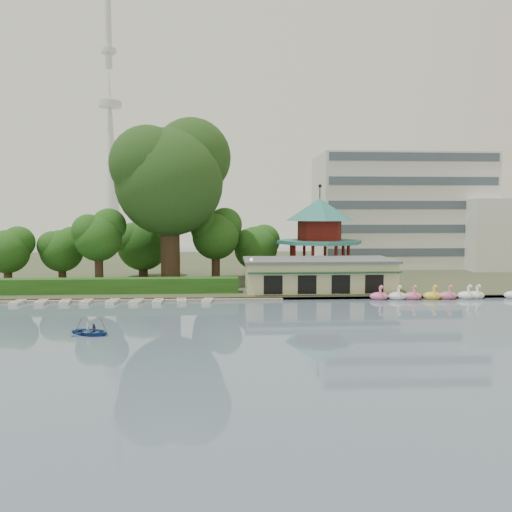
{
  "coord_description": "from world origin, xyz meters",
  "views": [
    {
      "loc": [
        -1.26,
        -39.45,
        9.79
      ],
      "look_at": [
        2.0,
        18.0,
        5.0
      ],
      "focal_mm": 35.0,
      "sensor_mm": 36.0,
      "label": 1
    }
  ],
  "objects": [
    {
      "name": "broadcast_tower",
      "position": [
        -42.0,
        140.0,
        33.98
      ],
      "size": [
        8.0,
        8.0,
        96.0
      ],
      "color": "silver",
      "rests_on": "ground"
    },
    {
      "name": "office_building",
      "position": [
        32.67,
        49.0,
        9.73
      ],
      "size": [
        38.0,
        18.0,
        20.0
      ],
      "color": "silver",
      "rests_on": "shore"
    },
    {
      "name": "boathouse",
      "position": [
        10.0,
        21.97,
        2.37
      ],
      "size": [
        18.6,
        9.39,
        3.9
      ],
      "color": "beige",
      "rests_on": "shore"
    },
    {
      "name": "lamp_post",
      "position": [
        1.5,
        19.0,
        3.34
      ],
      "size": [
        0.36,
        0.36,
        4.28
      ],
      "color": "black",
      "rests_on": "shore"
    },
    {
      "name": "small_trees",
      "position": [
        -12.36,
        32.29,
        5.95
      ],
      "size": [
        39.79,
        16.96,
        10.4
      ],
      "color": "#3A281C",
      "rests_on": "shore"
    },
    {
      "name": "embankment",
      "position": [
        0.0,
        17.3,
        0.15
      ],
      "size": [
        220.0,
        0.6,
        0.3
      ],
      "primitive_type": "cube",
      "color": "gray",
      "rests_on": "ground"
    },
    {
      "name": "moored_rowboats",
      "position": [
        -15.36,
        15.83,
        0.18
      ],
      "size": [
        24.76,
        2.73,
        0.36
      ],
      "color": "silver",
      "rests_on": "ground"
    },
    {
      "name": "swan_boats",
      "position": [
        23.48,
        16.65,
        0.4
      ],
      "size": [
        18.17,
        1.97,
        1.92
      ],
      "color": "pink",
      "rests_on": "ground"
    },
    {
      "name": "big_tree",
      "position": [
        -8.81,
        28.23,
        15.22
      ],
      "size": [
        15.72,
        14.65,
        22.57
      ],
      "color": "#3A281C",
      "rests_on": "shore"
    },
    {
      "name": "rowboat_with_passengers",
      "position": [
        -12.47,
        1.27,
        0.47
      ],
      "size": [
        5.44,
        4.78,
        2.01
      ],
      "color": "#264A94",
      "rests_on": "ground"
    },
    {
      "name": "ground_plane",
      "position": [
        0.0,
        0.0,
        0.0
      ],
      "size": [
        220.0,
        220.0,
        0.0
      ],
      "primitive_type": "plane",
      "color": "slate",
      "rests_on": "ground"
    },
    {
      "name": "dock",
      "position": [
        -12.0,
        17.2,
        0.12
      ],
      "size": [
        34.0,
        1.6,
        0.24
      ],
      "primitive_type": "cube",
      "color": "gray",
      "rests_on": "ground"
    },
    {
      "name": "hedge",
      "position": [
        -15.0,
        20.5,
        1.3
      ],
      "size": [
        30.0,
        2.0,
        1.8
      ],
      "primitive_type": "cube",
      "color": "#245419",
      "rests_on": "shore"
    },
    {
      "name": "pavilion",
      "position": [
        12.0,
        32.0,
        7.48
      ],
      "size": [
        12.4,
        12.4,
        13.5
      ],
      "color": "beige",
      "rests_on": "shore"
    },
    {
      "name": "shore",
      "position": [
        0.0,
        52.0,
        0.2
      ],
      "size": [
        220.0,
        70.0,
        0.4
      ],
      "primitive_type": "cube",
      "color": "#424930",
      "rests_on": "ground"
    }
  ]
}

